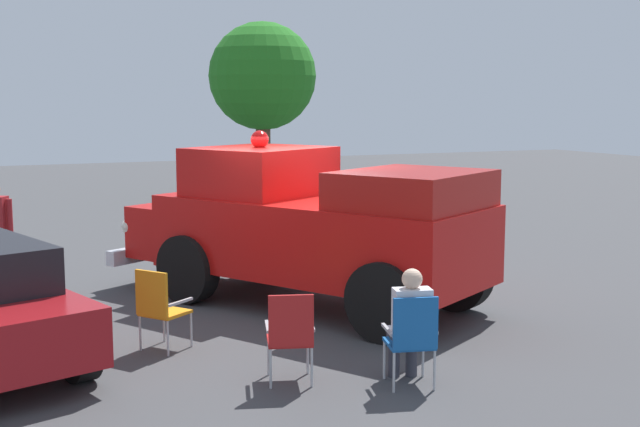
{
  "coord_description": "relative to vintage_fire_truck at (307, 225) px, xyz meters",
  "views": [
    {
      "loc": [
        -11.39,
        4.6,
        3.05
      ],
      "look_at": [
        -0.35,
        -0.32,
        1.4
      ],
      "focal_mm": 46.63,
      "sensor_mm": 36.0,
      "label": 1
    }
  ],
  "objects": [
    {
      "name": "ground_plane",
      "position": [
        0.15,
        0.2,
        -1.2
      ],
      "size": [
        60.0,
        60.0,
        0.0
      ],
      "primitive_type": "plane",
      "color": "#424244"
    },
    {
      "name": "vintage_fire_truck",
      "position": [
        0.0,
        0.0,
        0.0
      ],
      "size": [
        6.24,
        4.84,
        2.59
      ],
      "color": "black",
      "rests_on": "ground"
    },
    {
      "name": "lawn_chair_near_truck",
      "position": [
        -3.86,
        0.44,
        -0.61
      ],
      "size": [
        0.61,
        0.61,
        1.02
      ],
      "color": "#B7BABF",
      "rests_on": "ground"
    },
    {
      "name": "lawn_chair_by_car",
      "position": [
        -1.46,
        2.59,
        -0.61
      ],
      "size": [
        0.68,
        0.69,
        1.02
      ],
      "color": "#B7BABF",
      "rests_on": "ground"
    },
    {
      "name": "lawn_chair_spare",
      "position": [
        -3.23,
        1.58,
        -0.61
      ],
      "size": [
        0.62,
        0.62,
        1.02
      ],
      "color": "#B7BABF",
      "rests_on": "ground"
    },
    {
      "name": "spectator_seated",
      "position": [
        -3.73,
        0.41,
        -0.5
      ],
      "size": [
        0.61,
        0.5,
        1.29
      ],
      "color": "#383842",
      "rests_on": "ground"
    },
    {
      "name": "oak_tree_left",
      "position": [
        12.58,
        -3.92,
        2.54
      ],
      "size": [
        3.24,
        3.24,
        5.39
      ],
      "color": "brown",
      "rests_on": "ground"
    },
    {
      "name": "traffic_cone",
      "position": [
        3.28,
        1.03,
        -0.89
      ],
      "size": [
        0.4,
        0.4,
        0.64
      ],
      "color": "orange",
      "rests_on": "ground"
    }
  ]
}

